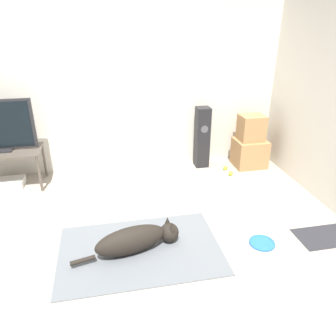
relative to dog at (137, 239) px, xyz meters
name	(u,v)px	position (x,y,z in m)	size (l,w,h in m)	color
ground_plane	(120,252)	(-0.17, 0.02, -0.14)	(12.00, 12.00, 0.00)	#9E9384
wall_back	(105,85)	(-0.17, 2.12, 1.13)	(8.00, 0.06, 2.55)	beige
area_rug	(140,250)	(0.03, 0.00, -0.14)	(1.61, 1.06, 0.01)	slate
dog	(137,239)	(0.00, 0.00, 0.00)	(1.09, 0.40, 0.28)	black
frisbee	(262,243)	(1.29, -0.14, -0.13)	(0.27, 0.27, 0.03)	blue
cardboard_box_lower	(250,153)	(1.97, 1.74, 0.07)	(0.47, 0.41, 0.43)	#A87A4C
cardboard_box_upper	(251,128)	(1.96, 1.75, 0.47)	(0.36, 0.32, 0.39)	#A87A4C
floor_speaker	(202,137)	(1.23, 1.89, 0.32)	(0.20, 0.21, 0.93)	black
tv_stand	(0,155)	(-1.63, 1.73, 0.33)	(1.07, 0.52, 0.53)	brown
tennis_ball_by_boxes	(225,168)	(1.55, 1.65, -0.11)	(0.07, 0.07, 0.07)	#C6E033
tennis_ball_near_speaker	(231,173)	(1.56, 1.45, -0.11)	(0.07, 0.07, 0.07)	#C6E033
game_console	(11,183)	(-1.56, 1.74, -0.10)	(0.34, 0.29, 0.10)	white
door_mat	(326,236)	(2.02, -0.16, -0.14)	(0.64, 0.39, 0.01)	#28282D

